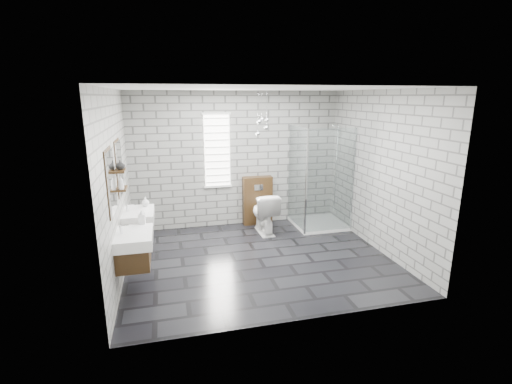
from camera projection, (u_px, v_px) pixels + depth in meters
name	position (u px, v px, depth m)	size (l,w,h in m)	color
floor	(259.00, 259.00, 6.10)	(4.20, 3.60, 0.02)	black
ceiling	(260.00, 88.00, 5.42)	(4.20, 3.60, 0.02)	white
wall_back	(237.00, 160.00, 7.46)	(4.20, 0.02, 2.70)	gray
wall_front	(300.00, 213.00, 4.06)	(4.20, 0.02, 2.70)	gray
wall_left	(116.00, 186.00, 5.27)	(0.02, 3.60, 2.70)	gray
wall_right	(380.00, 172.00, 6.25)	(0.02, 3.60, 2.70)	gray
vanity_left	(131.00, 240.00, 4.88)	(0.47, 0.70, 1.57)	#3C2712
vanity_right	(136.00, 217.00, 5.82)	(0.47, 0.70, 1.57)	#3C2712
shelf_lower	(122.00, 189.00, 5.25)	(0.14, 0.30, 0.03)	#3C2712
shelf_upper	(120.00, 171.00, 5.18)	(0.14, 0.30, 0.03)	#3C2712
window	(217.00, 151.00, 7.29)	(0.56, 0.05, 1.48)	white
cistern_panel	(257.00, 200.00, 7.66)	(0.60, 0.20, 1.00)	#3C2712
flush_plate	(259.00, 188.00, 7.49)	(0.18, 0.01, 0.12)	silver
shower_enclosure	(317.00, 203.00, 7.44)	(1.00, 1.00, 2.03)	white
pendant_cluster	(262.00, 124.00, 6.96)	(0.28, 0.25, 0.84)	silver
toilet	(264.00, 213.00, 7.19)	(0.45, 0.78, 0.80)	white
soap_bottle_a	(142.00, 217.00, 5.19)	(0.09, 0.10, 0.21)	#B2B2B2
soap_bottle_b	(145.00, 202.00, 6.03)	(0.12, 0.12, 0.15)	#B2B2B2
soap_bottle_c	(121.00, 183.00, 5.12)	(0.08, 0.08, 0.20)	#B2B2B2
vase	(120.00, 165.00, 5.17)	(0.13, 0.13, 0.13)	#B2B2B2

